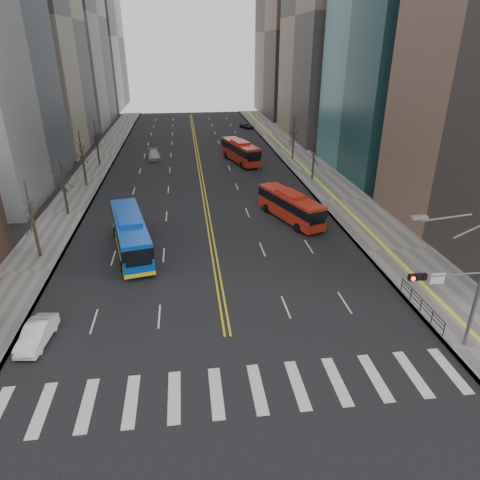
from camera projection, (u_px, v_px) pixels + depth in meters
name	position (u px, v px, depth m)	size (l,w,h in m)	color
ground	(237.00, 391.00, 24.37)	(220.00, 220.00, 0.00)	black
sidewalk_right	(312.00, 170.00, 66.94)	(7.00, 130.00, 0.15)	slate
sidewalk_left	(88.00, 178.00, 62.95)	(5.00, 130.00, 0.15)	slate
crosswalk	(237.00, 391.00, 24.36)	(26.70, 4.00, 0.01)	silver
centerline	(198.00, 158.00, 73.93)	(0.55, 100.00, 0.01)	gold
office_towers	(190.00, 7.00, 76.13)	(83.00, 134.00, 58.00)	gray
signal_mast	(459.00, 283.00, 25.76)	(5.37, 0.37, 9.39)	slate
pedestrian_railing	(421.00, 303.00, 31.11)	(0.06, 6.06, 1.02)	black
street_trees	(145.00, 161.00, 52.63)	(35.20, 47.20, 7.60)	#2F251C
blue_bus	(130.00, 233.00, 40.08)	(5.05, 12.43, 3.54)	#0B3FAC
red_bus_near	(290.00, 205.00, 47.28)	(5.62, 10.35, 3.25)	red
red_bus_far	(240.00, 150.00, 70.74)	(5.36, 11.46, 3.54)	red
car_white	(37.00, 334.00, 28.02)	(1.45, 4.15, 1.37)	silver
car_dark_mid	(244.00, 160.00, 70.08)	(1.59, 3.94, 1.34)	black
car_silver	(154.00, 155.00, 72.93)	(2.08, 5.12, 1.49)	#98989D
car_dark_far	(247.00, 126.00, 99.93)	(1.87, 4.05, 1.12)	black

